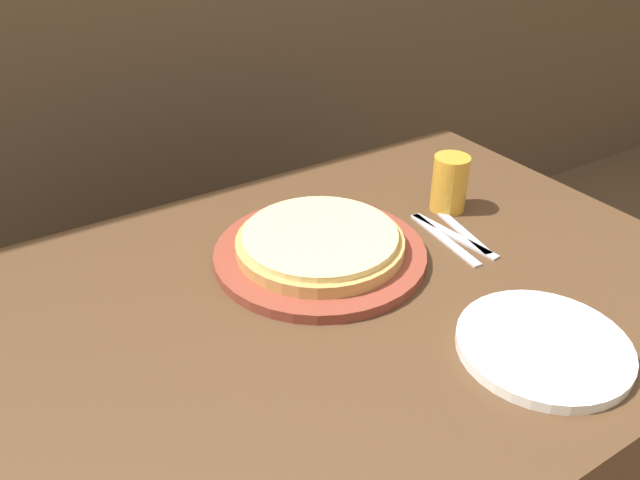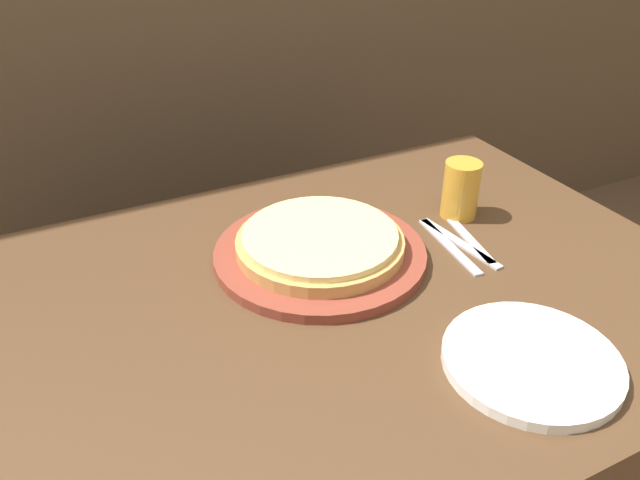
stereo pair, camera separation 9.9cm
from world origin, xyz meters
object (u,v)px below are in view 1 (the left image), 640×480
dinner_plate (543,346)px  fork (444,239)px  dinner_knife (454,236)px  spoon (463,232)px  pizza_on_board (320,247)px  beer_glass (450,181)px

dinner_plate → fork: size_ratio=1.24×
dinner_plate → dinner_knife: bearing=70.3°
fork → spoon: size_ratio=1.18×
dinner_knife → spoon: 0.03m
dinner_plate → fork: bearing=74.4°
fork → pizza_on_board: bearing=162.3°
pizza_on_board → dinner_knife: 0.28m
pizza_on_board → fork: (0.24, -0.08, -0.02)m
pizza_on_board → dinner_plate: bearing=-69.3°
spoon → pizza_on_board: bearing=165.2°
dinner_plate → pizza_on_board: bearing=110.7°
fork → spoon: bearing=-0.0°
beer_glass → dinner_plate: bearing=-113.6°
pizza_on_board → dinner_knife: (0.27, -0.08, -0.02)m
pizza_on_board → dinner_plate: pizza_on_board is taller
dinner_plate → dinner_knife: (0.12, 0.32, -0.01)m
fork → dinner_plate: bearing=-105.6°
pizza_on_board → dinner_knife: pizza_on_board is taller
beer_glass → dinner_knife: (-0.07, -0.10, -0.06)m
dinner_plate → dinner_knife: dinner_plate is taller
beer_glass → spoon: beer_glass is taller
beer_glass → fork: 0.15m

